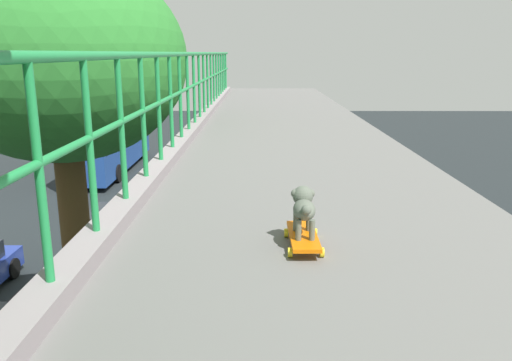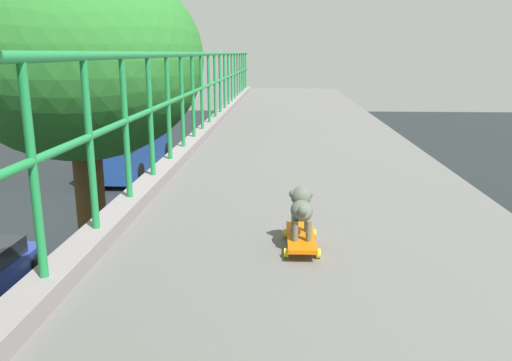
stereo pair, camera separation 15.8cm
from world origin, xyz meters
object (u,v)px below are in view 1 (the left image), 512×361
object	(u,v)px
small_dog	(304,206)
toy_skateboard	(303,237)
city_bus	(110,141)
car_green_seventh	(114,227)
car_black_fifth	(12,348)

from	to	relation	value
small_dog	toy_skateboard	bearing A→B (deg)	-87.81
toy_skateboard	small_dog	distance (m)	0.19
city_bus	car_green_seventh	bearing A→B (deg)	-73.70
car_black_fifth	toy_skateboard	bearing A→B (deg)	-49.98
car_black_fifth	city_bus	distance (m)	19.70
car_black_fifth	small_dog	distance (m)	9.84
car_black_fifth	toy_skateboard	world-z (taller)	toy_skateboard
car_green_seventh	city_bus	xyz separation A→B (m)	(-3.43, 11.75, 1.06)
city_bus	toy_skateboard	bearing A→B (deg)	-71.14
car_black_fifth	small_dog	xyz separation A→B (m)	(5.43, -6.45, 5.09)
car_green_seventh	city_bus	size ratio (longest dim) A/B	0.39
car_green_seventh	small_dog	size ratio (longest dim) A/B	11.77
car_black_fifth	small_dog	world-z (taller)	small_dog
car_black_fifth	small_dog	bearing A→B (deg)	-49.92
toy_skateboard	small_dog	bearing A→B (deg)	92.19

